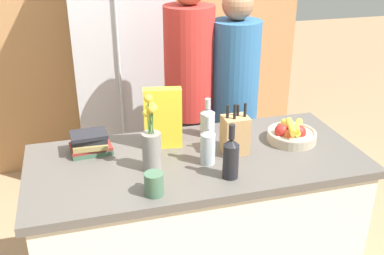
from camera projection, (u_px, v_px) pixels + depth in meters
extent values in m
cube|color=silver|center=(197.00, 235.00, 2.40)|extent=(1.57, 0.70, 0.86)
cube|color=#56514C|center=(197.00, 161.00, 2.21)|extent=(1.64, 0.73, 0.04)
cube|color=#AD7A4C|center=(135.00, 11.00, 3.64)|extent=(2.84, 0.12, 2.60)
cube|color=#B7B7BC|center=(122.00, 67.00, 3.42)|extent=(0.71, 0.60, 1.90)
cylinder|color=#B7B7BC|center=(119.00, 67.00, 3.10)|extent=(0.02, 0.02, 1.04)
cylinder|color=tan|center=(291.00, 137.00, 2.36)|extent=(0.26, 0.26, 0.05)
torus|color=tan|center=(292.00, 132.00, 2.35)|extent=(0.26, 0.26, 0.02)
sphere|color=red|center=(299.00, 132.00, 2.33)|extent=(0.08, 0.08, 0.08)
sphere|color=red|center=(281.00, 131.00, 2.33)|extent=(0.07, 0.07, 0.07)
sphere|color=#C64C23|center=(289.00, 135.00, 2.31)|extent=(0.06, 0.06, 0.06)
cylinder|color=yellow|center=(291.00, 128.00, 2.35)|extent=(0.03, 0.17, 0.03)
cylinder|color=yellow|center=(298.00, 126.00, 2.34)|extent=(0.11, 0.14, 0.03)
cylinder|color=yellow|center=(291.00, 127.00, 2.31)|extent=(0.09, 0.17, 0.03)
cube|color=tan|center=(235.00, 135.00, 2.21)|extent=(0.12, 0.11, 0.19)
cylinder|color=black|center=(227.00, 112.00, 2.15)|extent=(0.01, 0.01, 0.08)
cylinder|color=black|center=(235.00, 113.00, 2.14)|extent=(0.01, 0.01, 0.08)
cylinder|color=black|center=(238.00, 111.00, 2.17)|extent=(0.01, 0.01, 0.07)
cylinder|color=black|center=(245.00, 111.00, 2.16)|extent=(0.01, 0.01, 0.08)
cylinder|color=gray|center=(152.00, 151.00, 2.06)|extent=(0.09, 0.09, 0.18)
cylinder|color=#477538|center=(153.00, 121.00, 2.00)|extent=(0.01, 0.02, 0.12)
sphere|color=gold|center=(154.00, 108.00, 1.98)|extent=(0.04, 0.04, 0.04)
cylinder|color=#477538|center=(151.00, 120.00, 2.00)|extent=(0.02, 0.01, 0.13)
sphere|color=gold|center=(151.00, 106.00, 1.98)|extent=(0.04, 0.04, 0.04)
cylinder|color=#477538|center=(150.00, 121.00, 2.00)|extent=(0.01, 0.01, 0.12)
sphere|color=gold|center=(149.00, 108.00, 1.98)|extent=(0.03, 0.03, 0.03)
cylinder|color=#477538|center=(148.00, 123.00, 2.00)|extent=(0.01, 0.02, 0.10)
sphere|color=gold|center=(146.00, 113.00, 1.98)|extent=(0.03, 0.03, 0.03)
cylinder|color=#477538|center=(150.00, 116.00, 1.98)|extent=(0.01, 0.01, 0.17)
sphere|color=gold|center=(148.00, 99.00, 1.94)|extent=(0.04, 0.04, 0.04)
cylinder|color=#477538|center=(152.00, 122.00, 1.99)|extent=(0.02, 0.01, 0.12)
sphere|color=gold|center=(152.00, 110.00, 1.96)|extent=(0.03, 0.03, 0.03)
cube|color=yellow|center=(163.00, 118.00, 2.25)|extent=(0.20, 0.09, 0.31)
cylinder|color=#42664C|center=(154.00, 184.00, 1.88)|extent=(0.08, 0.08, 0.10)
torus|color=#42664C|center=(150.00, 178.00, 1.92)|extent=(0.03, 0.07, 0.07)
cube|color=#3D6047|center=(92.00, 150.00, 2.25)|extent=(0.21, 0.16, 0.02)
cube|color=maroon|center=(91.00, 146.00, 2.24)|extent=(0.21, 0.16, 0.02)
cube|color=#99844C|center=(90.00, 143.00, 2.23)|extent=(0.17, 0.15, 0.02)
cube|color=#232328|center=(90.00, 138.00, 2.22)|extent=(0.18, 0.13, 0.03)
cube|color=#232328|center=(89.00, 135.00, 2.20)|extent=(0.18, 0.14, 0.02)
cylinder|color=black|center=(231.00, 161.00, 2.00)|extent=(0.07, 0.07, 0.16)
cone|color=black|center=(231.00, 142.00, 1.96)|extent=(0.07, 0.07, 0.03)
cylinder|color=black|center=(232.00, 132.00, 1.94)|extent=(0.03, 0.03, 0.07)
cylinder|color=#B2BCC1|center=(207.00, 124.00, 2.40)|extent=(0.08, 0.08, 0.13)
cone|color=#B2BCC1|center=(208.00, 111.00, 2.37)|extent=(0.08, 0.08, 0.03)
cylinder|color=#B2BCC1|center=(208.00, 104.00, 2.35)|extent=(0.03, 0.03, 0.05)
cylinder|color=#B2BCC1|center=(208.00, 149.00, 2.12)|extent=(0.07, 0.07, 0.15)
cone|color=#B2BCC1|center=(208.00, 131.00, 2.08)|extent=(0.07, 0.07, 0.03)
cylinder|color=#B2BCC1|center=(208.00, 122.00, 2.06)|extent=(0.03, 0.03, 0.06)
cube|color=#383842|center=(189.00, 170.00, 3.06)|extent=(0.27, 0.21, 0.83)
cylinder|color=red|center=(189.00, 63.00, 2.75)|extent=(0.31, 0.31, 0.69)
cube|color=#383842|center=(231.00, 172.00, 3.09)|extent=(0.28, 0.23, 0.78)
cylinder|color=#2D6093|center=(235.00, 73.00, 2.79)|extent=(0.30, 0.30, 0.65)
sphere|color=#996B4C|center=(238.00, 4.00, 2.62)|extent=(0.19, 0.19, 0.19)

